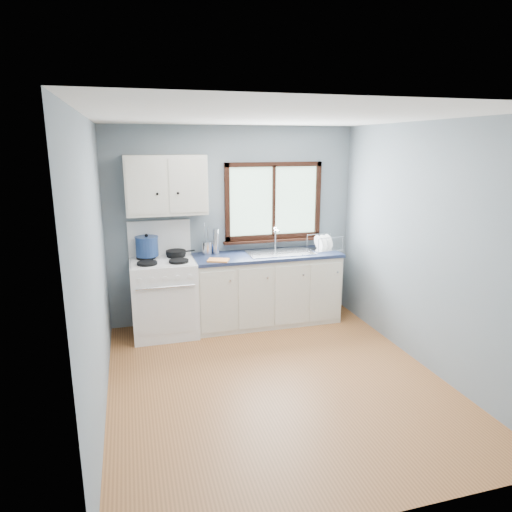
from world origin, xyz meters
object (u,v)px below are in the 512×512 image
object	(u,v)px
sink	(280,257)
thermos	(216,242)
gas_range	(164,295)
base_cabinets	(266,292)
dish_rack	(324,246)
skillet	(176,252)
utensil_crock	(207,248)
stockpot	(147,246)

from	to	relation	value
sink	thermos	world-z (taller)	thermos
gas_range	thermos	bearing A→B (deg)	14.37
base_cabinets	dish_rack	bearing A→B (deg)	0.98
skillet	thermos	world-z (taller)	thermos
dish_rack	utensil_crock	bearing A→B (deg)	164.70
stockpot	dish_rack	xyz separation A→B (m)	(2.26, -0.11, -0.11)
base_cabinets	thermos	world-z (taller)	thermos
stockpot	base_cabinets	bearing A→B (deg)	-4.66
gas_range	skillet	world-z (taller)	gas_range
skillet	gas_range	bearing A→B (deg)	-156.10
base_cabinets	thermos	bearing A→B (deg)	165.79
gas_range	sink	xyz separation A→B (m)	(1.49, 0.02, 0.37)
base_cabinets	sink	xyz separation A→B (m)	(0.18, -0.00, 0.45)
skillet	dish_rack	bearing A→B (deg)	-14.70
gas_range	stockpot	world-z (taller)	gas_range
base_cabinets	skillet	size ratio (longest dim) A/B	4.84
utensil_crock	stockpot	bearing A→B (deg)	-175.70
utensil_crock	thermos	xyz separation A→B (m)	(0.11, -0.02, 0.08)
sink	thermos	distance (m)	0.84
base_cabinets	stockpot	size ratio (longest dim) A/B	5.75
base_cabinets	thermos	xyz separation A→B (m)	(-0.62, 0.16, 0.67)
sink	stockpot	xyz separation A→B (m)	(-1.65, 0.12, 0.22)
skillet	stockpot	world-z (taller)	stockpot
gas_range	dish_rack	bearing A→B (deg)	0.88
utensil_crock	skillet	bearing A→B (deg)	-170.84
base_cabinets	utensil_crock	world-z (taller)	utensil_crock
gas_range	sink	bearing A→B (deg)	0.71
gas_range	thermos	distance (m)	0.92
gas_range	skillet	size ratio (longest dim) A/B	3.56
thermos	sink	bearing A→B (deg)	-11.13
base_cabinets	utensil_crock	distance (m)	0.96
sink	utensil_crock	bearing A→B (deg)	169.11
base_cabinets	stockpot	xyz separation A→B (m)	(-1.47, 0.12, 0.67)
sink	utensil_crock	xyz separation A→B (m)	(-0.91, 0.18, 0.15)
stockpot	dish_rack	size ratio (longest dim) A/B	0.75
sink	stockpot	world-z (taller)	stockpot
base_cabinets	sink	distance (m)	0.48
sink	dish_rack	distance (m)	0.63
base_cabinets	utensil_crock	xyz separation A→B (m)	(-0.73, 0.17, 0.59)
gas_range	skillet	bearing A→B (deg)	35.68
gas_range	base_cabinets	distance (m)	1.31
sink	stockpot	size ratio (longest dim) A/B	2.61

